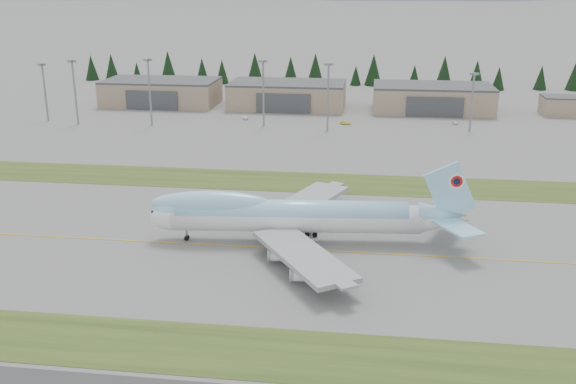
# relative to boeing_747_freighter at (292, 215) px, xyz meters

# --- Properties ---
(ground) EXTENTS (7000.00, 7000.00, 0.00)m
(ground) POSITION_rel_boeing_747_freighter_xyz_m (-5.17, -3.90, -5.80)
(ground) COLOR #5E5E5C
(ground) RESTS_ON ground
(grass_strip_near) EXTENTS (400.00, 14.00, 0.08)m
(grass_strip_near) POSITION_rel_boeing_747_freighter_xyz_m (-5.17, -41.90, -5.80)
(grass_strip_near) COLOR #2F4518
(grass_strip_near) RESTS_ON ground
(grass_strip_far) EXTENTS (400.00, 18.00, 0.08)m
(grass_strip_far) POSITION_rel_boeing_747_freighter_xyz_m (-5.17, 41.10, -5.80)
(grass_strip_far) COLOR #2F4518
(grass_strip_far) RESTS_ON ground
(taxiway_line_main) EXTENTS (400.00, 0.40, 0.02)m
(taxiway_line_main) POSITION_rel_boeing_747_freighter_xyz_m (-5.17, -3.90, -5.80)
(taxiway_line_main) COLOR gold
(taxiway_line_main) RESTS_ON ground
(boeing_747_freighter) EXTENTS (66.88, 57.48, 17.60)m
(boeing_747_freighter) POSITION_rel_boeing_747_freighter_xyz_m (0.00, 0.00, 0.00)
(boeing_747_freighter) COLOR white
(boeing_747_freighter) RESTS_ON ground
(hangar_left) EXTENTS (48.00, 26.60, 10.80)m
(hangar_left) POSITION_rel_boeing_747_freighter_xyz_m (-75.17, 145.99, -0.41)
(hangar_left) COLOR gray
(hangar_left) RESTS_ON ground
(hangar_center) EXTENTS (48.00, 26.60, 10.80)m
(hangar_center) POSITION_rel_boeing_747_freighter_xyz_m (-20.17, 145.99, -0.41)
(hangar_center) COLOR gray
(hangar_center) RESTS_ON ground
(hangar_right) EXTENTS (48.00, 26.60, 10.80)m
(hangar_right) POSITION_rel_boeing_747_freighter_xyz_m (39.83, 145.99, -0.41)
(hangar_right) COLOR gray
(hangar_right) RESTS_ON ground
(control_shed) EXTENTS (14.00, 12.00, 7.60)m
(control_shed) POSITION_rel_boeing_747_freighter_xyz_m (89.83, 144.10, -2.00)
(control_shed) COLOR gray
(control_shed) RESTS_ON ground
(floodlight_masts) EXTENTS (161.15, 9.90, 24.55)m
(floodlight_masts) POSITION_rel_boeing_747_freighter_xyz_m (-40.67, 105.44, 10.36)
(floodlight_masts) COLOR gray
(floodlight_masts) RESTS_ON ground
(service_vehicle_a) EXTENTS (3.01, 4.13, 1.31)m
(service_vehicle_a) POSITION_rel_boeing_747_freighter_xyz_m (-33.27, 119.54, -5.80)
(service_vehicle_a) COLOR white
(service_vehicle_a) RESTS_ON ground
(service_vehicle_b) EXTENTS (4.36, 2.72, 1.36)m
(service_vehicle_b) POSITION_rel_boeing_747_freighter_xyz_m (5.67, 115.25, -5.80)
(service_vehicle_b) COLOR gold
(service_vehicle_b) RESTS_ON ground
(service_vehicle_c) EXTENTS (1.66, 3.81, 1.09)m
(service_vehicle_c) POSITION_rel_boeing_747_freighter_xyz_m (46.64, 121.32, -5.80)
(service_vehicle_c) COLOR silver
(service_vehicle_c) RESTS_ON ground
(conifer_belt) EXTENTS (272.91, 16.09, 16.67)m
(conifer_belt) POSITION_rel_boeing_747_freighter_xyz_m (-9.73, 208.40, 1.48)
(conifer_belt) COLOR black
(conifer_belt) RESTS_ON ground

